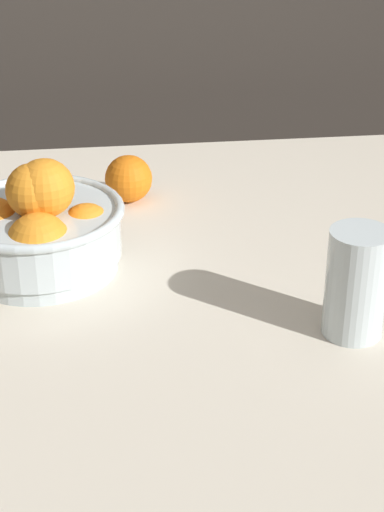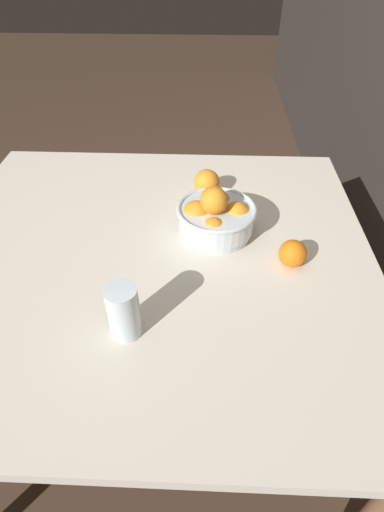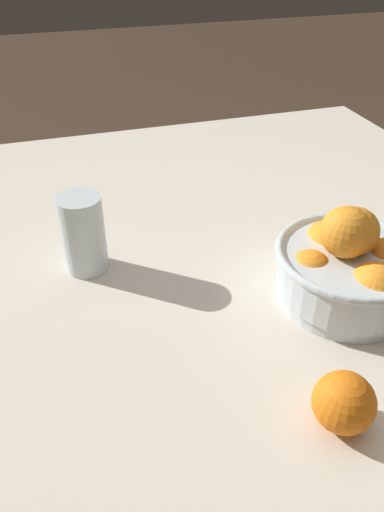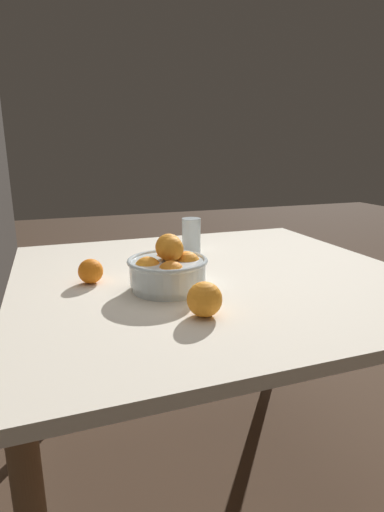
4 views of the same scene
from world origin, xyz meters
name	(u,v)px [view 1 (image 1 of 4)]	position (x,y,z in m)	size (l,w,h in m)	color
dining_table	(123,392)	(0.00, 0.00, 0.70)	(1.12, 1.18, 0.78)	beige
fruit_bowl	(39,228)	(-0.09, 0.17, 0.83)	(0.22, 0.22, 0.15)	silver
juice_glass	(355,290)	(0.26, -0.02, 0.83)	(0.07, 0.07, 0.13)	#F4A314
orange_loose_near_bowl	(129,179)	(0.03, 0.37, 0.81)	(0.07, 0.07, 0.07)	orange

